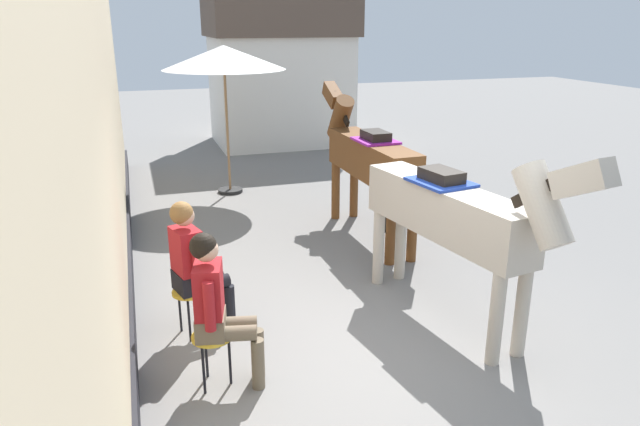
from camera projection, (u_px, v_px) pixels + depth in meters
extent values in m
plane|color=slate|center=(308.00, 243.00, 8.26)|extent=(40.00, 40.00, 0.00)
cube|color=#CCB793|center=(97.00, 161.00, 5.62)|extent=(0.30, 14.00, 3.40)
cube|color=black|center=(117.00, 303.00, 6.11)|extent=(0.34, 14.00, 0.36)
cube|color=silver|center=(280.00, 91.00, 14.61)|extent=(3.20, 2.40, 2.60)
cube|color=brown|center=(279.00, 17.00, 14.06)|extent=(3.40, 2.60, 0.90)
cylinder|color=gold|center=(212.00, 337.00, 4.91)|extent=(0.34, 0.34, 0.03)
cylinder|color=black|center=(230.00, 361.00, 5.00)|extent=(0.02, 0.02, 0.45)
cylinder|color=black|center=(206.00, 354.00, 5.10)|extent=(0.02, 0.02, 0.45)
cylinder|color=black|center=(204.00, 370.00, 4.87)|extent=(0.02, 0.02, 0.45)
cube|color=brown|center=(211.00, 324.00, 4.88)|extent=(0.30, 0.36, 0.20)
cube|color=maroon|center=(209.00, 290.00, 4.77)|extent=(0.29, 0.38, 0.44)
sphere|color=tan|center=(206.00, 250.00, 4.66)|extent=(0.20, 0.20, 0.20)
sphere|color=black|center=(203.00, 246.00, 4.65)|extent=(0.22, 0.22, 0.22)
cylinder|color=brown|center=(235.00, 324.00, 4.98)|extent=(0.40, 0.21, 0.13)
cylinder|color=brown|center=(258.00, 354.00, 5.09)|extent=(0.11, 0.11, 0.46)
cylinder|color=brown|center=(234.00, 334.00, 4.83)|extent=(0.40, 0.21, 0.13)
cylinder|color=brown|center=(258.00, 364.00, 4.94)|extent=(0.11, 0.11, 0.46)
cylinder|color=maroon|center=(213.00, 285.00, 4.98)|extent=(0.09, 0.09, 0.42)
cylinder|color=maroon|center=(209.00, 306.00, 4.60)|extent=(0.09, 0.09, 0.42)
cylinder|color=gold|center=(190.00, 292.00, 5.72)|extent=(0.34, 0.34, 0.03)
cylinder|color=black|center=(204.00, 310.00, 5.87)|extent=(0.02, 0.02, 0.45)
cylinder|color=black|center=(180.00, 311.00, 5.85)|extent=(0.02, 0.02, 0.45)
cylinder|color=black|center=(189.00, 321.00, 5.66)|extent=(0.02, 0.02, 0.45)
cube|color=black|center=(189.00, 281.00, 5.68)|extent=(0.32, 0.37, 0.20)
cube|color=maroon|center=(186.00, 250.00, 5.58)|extent=(0.31, 0.39, 0.44)
sphere|color=tan|center=(184.00, 216.00, 5.47)|extent=(0.20, 0.20, 0.20)
sphere|color=olive|center=(181.00, 213.00, 5.45)|extent=(0.22, 0.22, 0.22)
cylinder|color=black|center=(204.00, 278.00, 5.86)|extent=(0.40, 0.23, 0.13)
cylinder|color=black|center=(223.00, 301.00, 6.06)|extent=(0.11, 0.11, 0.46)
cylinder|color=black|center=(211.00, 284.00, 5.74)|extent=(0.40, 0.23, 0.13)
cylinder|color=black|center=(230.00, 306.00, 5.93)|extent=(0.11, 0.11, 0.46)
cylinder|color=maroon|center=(181.00, 248.00, 5.77)|extent=(0.09, 0.09, 0.42)
cylinder|color=maroon|center=(197.00, 262.00, 5.45)|extent=(0.09, 0.09, 0.42)
cube|color=#B2A899|center=(445.00, 211.00, 5.91)|extent=(0.79, 2.24, 0.52)
cylinder|color=#B2A899|center=(522.00, 311.00, 5.37)|extent=(0.13, 0.13, 0.90)
cylinder|color=#B2A899|center=(496.00, 319.00, 5.23)|extent=(0.13, 0.13, 0.90)
cylinder|color=#B2A899|center=(401.00, 243.00, 7.01)|extent=(0.13, 0.13, 0.90)
cylinder|color=#B2A899|center=(379.00, 247.00, 6.87)|extent=(0.13, 0.13, 0.90)
cylinder|color=#B2A899|center=(543.00, 206.00, 4.77)|extent=(0.38, 0.67, 0.73)
cube|color=#B2A899|center=(583.00, 179.00, 4.38)|extent=(0.26, 0.55, 0.40)
cube|color=black|center=(543.00, 189.00, 4.74)|extent=(0.14, 0.63, 0.48)
cylinder|color=black|center=(383.00, 206.00, 6.95)|extent=(0.11, 0.11, 0.65)
cube|color=navy|center=(441.00, 182.00, 5.90)|extent=(0.59, 0.67, 0.03)
cube|color=black|center=(441.00, 175.00, 5.88)|extent=(0.35, 0.48, 0.12)
cube|color=brown|center=(372.00, 159.00, 8.09)|extent=(0.50, 2.21, 0.52)
cylinder|color=brown|center=(336.00, 191.00, 9.14)|extent=(0.13, 0.13, 0.90)
cylinder|color=brown|center=(354.00, 189.00, 9.24)|extent=(0.13, 0.13, 0.90)
cylinder|color=brown|center=(390.00, 231.00, 7.41)|extent=(0.13, 0.13, 0.90)
cylinder|color=brown|center=(412.00, 228.00, 7.51)|extent=(0.13, 0.13, 0.90)
cylinder|color=brown|center=(340.00, 118.00, 9.04)|extent=(0.30, 0.64, 0.73)
cube|color=brown|center=(333.00, 95.00, 9.25)|extent=(0.20, 0.53, 0.40)
cube|color=black|center=(341.00, 109.00, 8.98)|extent=(0.06, 0.63, 0.48)
cylinder|color=black|center=(410.00, 201.00, 7.16)|extent=(0.10, 0.10, 0.65)
cube|color=#8C1E8C|center=(376.00, 141.00, 7.92)|extent=(0.52, 0.61, 0.03)
cube|color=black|center=(376.00, 135.00, 7.90)|extent=(0.29, 0.45, 0.12)
cylinder|color=black|center=(230.00, 191.00, 10.67)|extent=(0.44, 0.44, 0.06)
cylinder|color=olive|center=(228.00, 132.00, 10.33)|extent=(0.04, 0.04, 2.20)
cone|color=silver|center=(224.00, 57.00, 9.93)|extent=(2.10, 2.10, 0.40)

